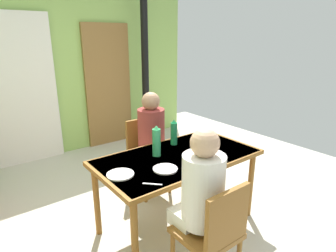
% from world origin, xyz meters
% --- Properties ---
extents(ground_plane, '(6.39, 6.39, 0.00)m').
position_xyz_m(ground_plane, '(0.00, 0.00, 0.00)').
color(ground_plane, beige).
extents(wall_back, '(4.57, 0.10, 2.52)m').
position_xyz_m(wall_back, '(0.00, 2.46, 1.26)').
color(wall_back, '#96C05E').
rests_on(wall_back, ground_plane).
extents(door_wooden, '(0.80, 0.05, 2.00)m').
position_xyz_m(door_wooden, '(0.77, 2.38, 1.00)').
color(door_wooden, olive).
rests_on(door_wooden, ground_plane).
extents(stove_pipe_column, '(0.12, 0.12, 2.52)m').
position_xyz_m(stove_pipe_column, '(1.34, 2.11, 1.26)').
color(stove_pipe_column, black).
rests_on(stove_pipe_column, ground_plane).
extents(curtain_panel, '(0.90, 0.03, 2.12)m').
position_xyz_m(curtain_panel, '(-0.54, 2.36, 1.06)').
color(curtain_panel, white).
rests_on(curtain_panel, ground_plane).
extents(dining_table, '(1.51, 0.81, 0.74)m').
position_xyz_m(dining_table, '(0.21, -0.14, 0.66)').
color(dining_table, brown).
rests_on(dining_table, ground_plane).
extents(chair_near_diner, '(0.40, 0.40, 0.87)m').
position_xyz_m(chair_near_diner, '(-0.08, -0.90, 0.50)').
color(chair_near_diner, brown).
rests_on(chair_near_diner, ground_plane).
extents(chair_far_diner, '(0.40, 0.40, 0.87)m').
position_xyz_m(chair_far_diner, '(0.35, 0.62, 0.50)').
color(chair_far_diner, brown).
rests_on(chair_far_diner, ground_plane).
extents(person_near_diner, '(0.30, 0.37, 0.77)m').
position_xyz_m(person_near_diner, '(-0.08, -0.76, 0.78)').
color(person_near_diner, silver).
rests_on(person_near_diner, ground_plane).
extents(person_far_diner, '(0.30, 0.37, 0.77)m').
position_xyz_m(person_far_diner, '(0.35, 0.48, 0.78)').
color(person_far_diner, brown).
rests_on(person_far_diner, ground_plane).
extents(water_bottle_green_near, '(0.07, 0.07, 0.26)m').
position_xyz_m(water_bottle_green_near, '(0.37, 0.11, 0.86)').
color(water_bottle_green_near, '#1D7C47').
rests_on(water_bottle_green_near, dining_table).
extents(water_bottle_green_far, '(0.08, 0.08, 0.29)m').
position_xyz_m(water_bottle_green_far, '(0.06, -0.02, 0.87)').
color(water_bottle_green_far, '#2E975A').
rests_on(water_bottle_green_far, dining_table).
extents(dinner_plate_near_left, '(0.22, 0.22, 0.01)m').
position_xyz_m(dinner_plate_near_left, '(-0.40, -0.16, 0.74)').
color(dinner_plate_near_left, white).
rests_on(dinner_plate_near_left, dining_table).
extents(dinner_plate_near_right, '(0.19, 0.19, 0.01)m').
position_xyz_m(dinner_plate_near_right, '(0.70, 0.05, 0.74)').
color(dinner_plate_near_right, white).
rests_on(dinner_plate_near_right, dining_table).
extents(dinner_plate_far_center, '(0.21, 0.21, 0.01)m').
position_xyz_m(dinner_plate_far_center, '(-0.06, -0.30, 0.74)').
color(dinner_plate_far_center, white).
rests_on(dinner_plate_far_center, dining_table).
extents(drinking_glass_by_near_diner, '(0.06, 0.06, 0.09)m').
position_xyz_m(drinking_glass_by_near_diner, '(0.50, -0.26, 0.78)').
color(drinking_glass_by_near_diner, silver).
rests_on(drinking_glass_by_near_diner, dining_table).
extents(cutlery_knife_near, '(0.12, 0.12, 0.00)m').
position_xyz_m(cutlery_knife_near, '(-0.28, -0.44, 0.74)').
color(cutlery_knife_near, silver).
rests_on(cutlery_knife_near, dining_table).
extents(cutlery_fork_near, '(0.14, 0.07, 0.00)m').
position_xyz_m(cutlery_fork_near, '(0.40, -0.17, 0.74)').
color(cutlery_fork_near, silver).
rests_on(cutlery_fork_near, dining_table).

